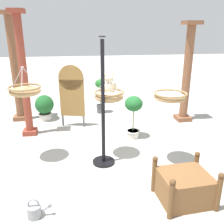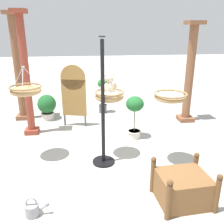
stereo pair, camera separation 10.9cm
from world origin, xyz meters
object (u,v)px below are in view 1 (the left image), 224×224
(wooden_planter_box, at_px, (184,186))
(hanging_basket_right_low, at_px, (170,96))
(hanging_basket_left_high, at_px, (25,91))
(teddy_bear, at_px, (109,86))
(potted_plant_tall_leafy, at_px, (100,94))
(potted_plant_fern_front, at_px, (133,112))
(hanging_basket_with_teddy, at_px, (109,96))
(greenhouse_pillar_right, at_px, (187,75))
(potted_plant_bushy_green, at_px, (45,106))
(greenhouse_pillar_far_back, at_px, (15,70))
(greenhouse_pillar_left, at_px, (24,78))
(display_pole_central, at_px, (103,128))
(display_sign_board, at_px, (72,91))
(watering_can, at_px, (35,211))

(wooden_planter_box, bearing_deg, hanging_basket_right_low, 83.48)
(hanging_basket_left_high, xyz_separation_m, wooden_planter_box, (2.51, -1.66, -1.19))
(teddy_bear, xyz_separation_m, potted_plant_tall_leafy, (0.12, 2.79, -0.89))
(hanging_basket_left_high, bearing_deg, wooden_planter_box, -33.43)
(hanging_basket_left_high, height_order, potted_plant_fern_front, hanging_basket_left_high)
(hanging_basket_with_teddy, height_order, hanging_basket_left_high, hanging_basket_left_high)
(greenhouse_pillar_right, xyz_separation_m, potted_plant_bushy_green, (-3.98, 0.63, -0.92))
(hanging_basket_right_low, relative_size, greenhouse_pillar_far_back, 0.24)
(hanging_basket_right_low, xyz_separation_m, potted_plant_bushy_green, (-2.62, 2.85, -0.96))
(greenhouse_pillar_left, bearing_deg, hanging_basket_right_low, -32.52)
(hanging_basket_with_teddy, distance_m, greenhouse_pillar_left, 2.32)
(hanging_basket_with_teddy, bearing_deg, hanging_basket_right_low, -21.32)
(display_pole_central, relative_size, greenhouse_pillar_far_back, 0.81)
(display_pole_central, relative_size, hanging_basket_right_low, 3.39)
(hanging_basket_left_high, distance_m, greenhouse_pillar_far_back, 2.56)
(hanging_basket_right_low, bearing_deg, hanging_basket_left_high, 168.88)
(hanging_basket_right_low, relative_size, potted_plant_fern_front, 0.69)
(display_sign_board, bearing_deg, display_pole_central, -73.91)
(hanging_basket_with_teddy, xyz_separation_m, wooden_planter_box, (0.94, -1.56, -1.05))
(greenhouse_pillar_far_back, relative_size, potted_plant_bushy_green, 4.06)
(display_pole_central, relative_size, potted_plant_tall_leafy, 2.26)
(potted_plant_tall_leafy, bearing_deg, watering_can, -107.72)
(potted_plant_bushy_green, bearing_deg, hanging_basket_left_high, -90.56)
(teddy_bear, distance_m, greenhouse_pillar_far_back, 3.41)
(wooden_planter_box, bearing_deg, watering_can, -179.34)
(hanging_basket_left_high, xyz_separation_m, greenhouse_pillar_left, (-0.26, 1.33, -0.02))
(potted_plant_tall_leafy, bearing_deg, potted_plant_bushy_green, -167.14)
(hanging_basket_right_low, distance_m, wooden_planter_box, 1.60)
(teddy_bear, bearing_deg, hanging_basket_left_high, 177.09)
(greenhouse_pillar_far_back, bearing_deg, hanging_basket_left_high, -74.17)
(display_sign_board, bearing_deg, greenhouse_pillar_left, -161.27)
(teddy_bear, relative_size, potted_plant_fern_front, 0.42)
(hanging_basket_left_high, relative_size, potted_plant_fern_front, 0.58)
(watering_can, bearing_deg, greenhouse_pillar_far_back, 103.31)
(greenhouse_pillar_far_back, bearing_deg, display_pole_central, -53.00)
(greenhouse_pillar_left, relative_size, potted_plant_fern_front, 2.83)
(hanging_basket_with_teddy, bearing_deg, teddy_bear, 90.00)
(potted_plant_tall_leafy, bearing_deg, display_sign_board, -130.09)
(teddy_bear, xyz_separation_m, greenhouse_pillar_far_back, (-2.27, 2.54, -0.06))
(display_pole_central, xyz_separation_m, potted_plant_fern_front, (0.85, 1.09, -0.09))
(wooden_planter_box, bearing_deg, potted_plant_tall_leafy, 100.68)
(display_pole_central, bearing_deg, greenhouse_pillar_right, 38.63)
(teddy_bear, height_order, greenhouse_pillar_far_back, greenhouse_pillar_far_back)
(teddy_bear, relative_size, greenhouse_pillar_right, 0.16)
(hanging_basket_left_high, height_order, display_sign_board, hanging_basket_left_high)
(potted_plant_tall_leafy, height_order, potted_plant_bushy_green, potted_plant_tall_leafy)
(display_pole_central, xyz_separation_m, greenhouse_pillar_far_back, (-2.12, 2.81, 0.69))
(hanging_basket_right_low, xyz_separation_m, watering_can, (-2.36, -1.16, -1.27))
(potted_plant_fern_front, height_order, watering_can, potted_plant_fern_front)
(wooden_planter_box, bearing_deg, potted_plant_fern_front, 95.69)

